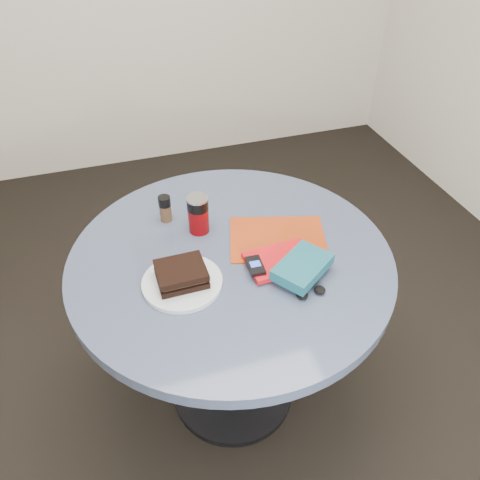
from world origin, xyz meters
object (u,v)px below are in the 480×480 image
object	(u,v)px
plate	(182,282)
soda_can	(198,214)
table	(231,291)
mp3_player	(255,266)
headphones	(311,293)
magazine	(278,239)
pepper_grinder	(165,208)
novel	(302,267)
red_book	(280,261)
sandwich	(181,274)

from	to	relation	value
plate	soda_can	distance (m)	0.26
table	mp3_player	world-z (taller)	mp3_player
plate	headphones	distance (m)	0.37
magazine	pepper_grinder	bearing A→B (deg)	162.88
pepper_grinder	novel	distance (m)	0.51
magazine	red_book	xyz separation A→B (m)	(-0.04, -0.11, 0.01)
table	magazine	distance (m)	0.23
soda_can	magazine	xyz separation A→B (m)	(0.23, -0.12, -0.06)
pepper_grinder	mp3_player	world-z (taller)	pepper_grinder
soda_can	novel	size ratio (longest dim) A/B	0.74
magazine	mp3_player	bearing A→B (deg)	-117.82
soda_can	headphones	bearing A→B (deg)	-58.92
soda_can	pepper_grinder	xyz separation A→B (m)	(-0.09, 0.09, -0.02)
sandwich	table	bearing A→B (deg)	25.28
mp3_player	headphones	world-z (taller)	mp3_player
table	mp3_player	xyz separation A→B (m)	(0.04, -0.10, 0.19)
magazine	red_book	bearing A→B (deg)	-91.39
plate	headphones	world-z (taller)	headphones
novel	headphones	world-z (taller)	novel
pepper_grinder	novel	bearing A→B (deg)	-50.39
soda_can	red_book	world-z (taller)	soda_can
table	sandwich	distance (m)	0.28
soda_can	table	bearing A→B (deg)	-66.44
novel	mp3_player	size ratio (longest dim) A/B	2.18
plate	pepper_grinder	bearing A→B (deg)	87.45
sandwich	magazine	distance (m)	0.35
plate	soda_can	world-z (taller)	soda_can
novel	soda_can	bearing A→B (deg)	92.41
table	red_book	distance (m)	0.24
pepper_grinder	magazine	size ratio (longest dim) A/B	0.31
table	red_book	size ratio (longest dim) A/B	4.98
table	soda_can	xyz separation A→B (m)	(-0.06, 0.15, 0.23)
table	magazine	size ratio (longest dim) A/B	3.30
table	mp3_player	size ratio (longest dim) A/B	12.56
sandwich	plate	bearing A→B (deg)	-92.94
headphones	sandwich	bearing A→B (deg)	155.48
soda_can	mp3_player	world-z (taller)	soda_can
table	sandwich	xyz separation A→B (m)	(-0.17, -0.08, 0.20)
magazine	red_book	distance (m)	0.12
sandwich	soda_can	xyz separation A→B (m)	(0.11, 0.23, 0.03)
table	headphones	size ratio (longest dim) A/B	11.11
table	magazine	bearing A→B (deg)	8.21
plate	novel	distance (m)	0.35
soda_can	magazine	distance (m)	0.27
plate	headphones	bearing A→B (deg)	-24.21
pepper_grinder	red_book	bearing A→B (deg)	-48.42
plate	mp3_player	xyz separation A→B (m)	(0.21, -0.02, 0.02)
magazine	plate	bearing A→B (deg)	-146.17
novel	mp3_player	world-z (taller)	novel
red_book	sandwich	bearing A→B (deg)	175.92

